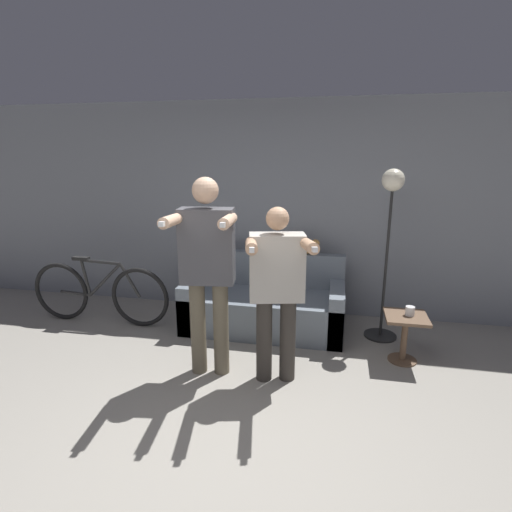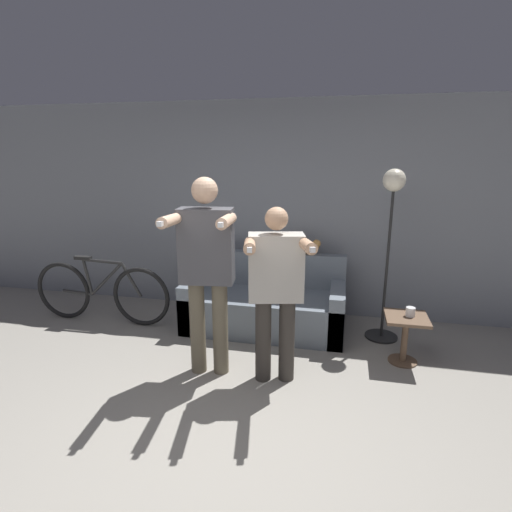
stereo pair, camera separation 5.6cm
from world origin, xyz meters
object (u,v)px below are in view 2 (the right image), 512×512
object	(u,v)px
person_left	(206,264)
cat	(304,247)
couch	(265,305)
side_table	(405,330)
person_right	(276,284)
floor_lamp	(391,215)
bicycle	(101,292)
cup	(410,312)

from	to	relation	value
person_left	cat	size ratio (longest dim) A/B	3.63
couch	side_table	world-z (taller)	couch
person_right	floor_lamp	distance (m)	1.56
cat	floor_lamp	distance (m)	1.06
cat	bicycle	bearing A→B (deg)	-166.51
couch	cat	xyz separation A→B (m)	(0.40, 0.31, 0.64)
couch	side_table	distance (m)	1.56
side_table	cup	bearing A→B (deg)	23.40
cat	person_right	bearing A→B (deg)	-94.04
person_right	cup	xyz separation A→B (m)	(1.20, 0.60, -0.38)
cup	person_right	bearing A→B (deg)	-153.53
couch	cup	distance (m)	1.60
person_left	person_right	bearing A→B (deg)	-7.79
floor_lamp	cat	bearing A→B (deg)	162.20
floor_lamp	side_table	size ratio (longest dim) A/B	3.85
person_left	side_table	size ratio (longest dim) A/B	3.76
person_left	floor_lamp	distance (m)	1.98
person_right	cup	bearing A→B (deg)	13.46
person_right	cup	size ratio (longest dim) A/B	17.76
floor_lamp	side_table	bearing A→B (deg)	-72.85
cup	bicycle	distance (m)	3.45
person_right	cat	bearing A→B (deg)	72.95
couch	floor_lamp	size ratio (longest dim) A/B	0.98
person_right	bicycle	distance (m)	2.45
cup	person_left	bearing A→B (deg)	-161.84
person_right	couch	bearing A→B (deg)	92.53
couch	cup	world-z (taller)	couch
couch	person_left	size ratio (longest dim) A/B	1.00
side_table	bicycle	distance (m)	3.42
person_left	side_table	world-z (taller)	person_left
couch	person_right	bearing A→B (deg)	-74.46
floor_lamp	cup	xyz separation A→B (m)	(0.19, -0.50, -0.84)
cup	bicycle	size ratio (longest dim) A/B	0.05
person_left	floor_lamp	xyz separation A→B (m)	(1.62, 1.10, 0.32)
floor_lamp	side_table	xyz separation A→B (m)	(0.16, -0.52, -1.03)
cup	side_table	bearing A→B (deg)	-156.60
person_left	bicycle	xyz separation A→B (m)	(-1.63, 0.83, -0.68)
cat	bicycle	world-z (taller)	cat
couch	person_left	bearing A→B (deg)	-105.96
person_right	cat	size ratio (longest dim) A/B	3.16
side_table	person_left	bearing A→B (deg)	-161.93
person_left	bicycle	world-z (taller)	person_left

